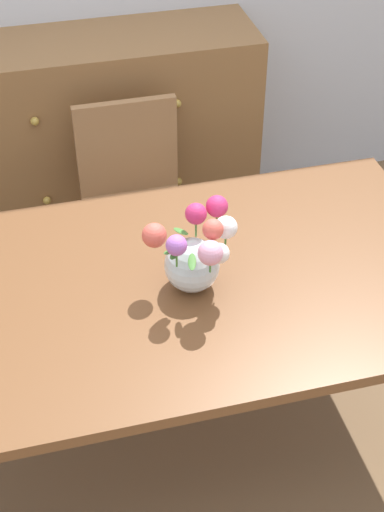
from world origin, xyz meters
TOP-DOWN VIEW (x-y plane):
  - ground_plane at (0.00, 0.00)m, footprint 12.00×12.00m
  - dining_table at (0.00, 0.00)m, footprint 1.84×1.01m
  - chair_far at (0.04, 0.85)m, footprint 0.42×0.42m
  - dresser at (-0.01, 1.33)m, footprint 1.40×0.47m
  - flower_vase at (0.07, -0.03)m, footprint 0.27×0.26m

SIDE VIEW (x-z plane):
  - ground_plane at x=0.00m, z-range 0.00..0.00m
  - dresser at x=-0.01m, z-range 0.00..1.00m
  - chair_far at x=0.04m, z-range 0.07..0.97m
  - dining_table at x=0.00m, z-range 0.31..1.08m
  - flower_vase at x=0.07m, z-range 0.76..1.05m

